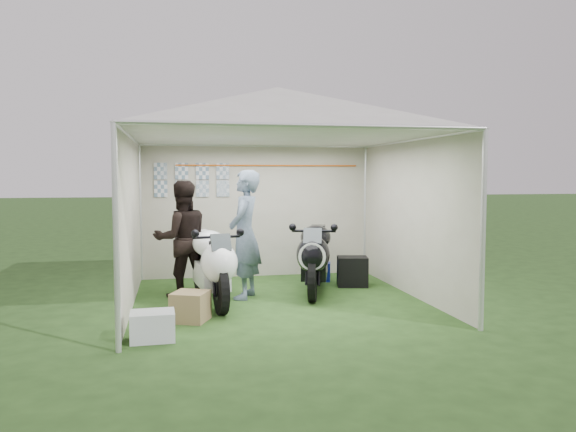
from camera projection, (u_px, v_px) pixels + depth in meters
name	position (u px, v px, depth m)	size (l,w,h in m)	color
ground	(278.00, 300.00, 8.00)	(80.00, 80.00, 0.00)	#223F17
canopy_tent	(277.00, 118.00, 7.84)	(5.66, 5.66, 3.00)	silver
motorcycle_white	(212.00, 262.00, 7.73)	(0.63, 2.11, 1.04)	black
motorcycle_black	(315.00, 254.00, 8.48)	(0.92, 2.06, 1.04)	black
paddock_stand	(318.00, 272.00, 9.47)	(0.41, 0.26, 0.31)	#1524BB
person_dark_jacket	(182.00, 239.00, 8.18)	(0.83, 0.64, 1.70)	black
person_blue_jacket	(245.00, 234.00, 8.08)	(0.68, 0.44, 1.85)	slate
equipment_box	(352.00, 271.00, 9.01)	(0.47, 0.38, 0.47)	black
crate_0	(153.00, 326.00, 6.05)	(0.47, 0.36, 0.31)	silver
crate_1	(190.00, 306.00, 6.84)	(0.40, 0.40, 0.36)	olive
crate_2	(188.00, 308.00, 7.03)	(0.32, 0.27, 0.23)	silver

